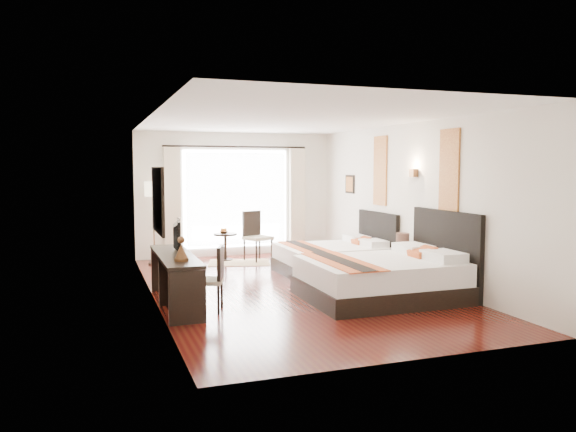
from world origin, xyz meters
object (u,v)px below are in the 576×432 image
object	(u,v)px
vase	(406,252)
television	(173,236)
bed_far	(336,257)
console_desk	(175,280)
window_chair	(257,246)
desk_chair	(209,291)
floor_lamp	(153,194)
table_lamp	(403,240)
side_table	(225,247)
bed_near	(386,276)
nightstand	(402,268)
fruit_bowl	(224,232)

from	to	relation	value
vase	television	world-z (taller)	television
bed_far	console_desk	bearing A→B (deg)	-154.14
bed_far	window_chair	xyz separation A→B (m)	(-1.05, 1.80, 0.03)
vase	bed_far	bearing A→B (deg)	116.28
desk_chair	floor_lamp	xyz separation A→B (m)	(-0.31, 4.17, 1.18)
vase	desk_chair	bearing A→B (deg)	-169.23
table_lamp	console_desk	world-z (taller)	table_lamp
bed_far	side_table	size ratio (longest dim) A/B	3.43
console_desk	window_chair	bearing A→B (deg)	56.60
table_lamp	floor_lamp	xyz separation A→B (m)	(-3.93, 3.31, 0.71)
bed_near	desk_chair	xyz separation A→B (m)	(-2.73, 0.16, -0.06)
nightstand	fruit_bowl	distance (m)	4.13
nightstand	table_lamp	world-z (taller)	table_lamp
nightstand	window_chair	size ratio (longest dim) A/B	0.48
window_chair	table_lamp	bearing A→B (deg)	8.62
bed_near	vase	size ratio (longest dim) A/B	18.37
vase	floor_lamp	bearing A→B (deg)	138.14
floor_lamp	side_table	world-z (taller)	floor_lamp
bed_near	window_chair	xyz separation A→B (m)	(-0.88, 4.04, -0.02)
table_lamp	television	world-z (taller)	television
television	fruit_bowl	distance (m)	3.68
vase	fruit_bowl	size ratio (longest dim) A/B	0.64
floor_lamp	window_chair	size ratio (longest dim) A/B	1.61
fruit_bowl	window_chair	bearing A→B (deg)	-20.21
table_lamp	desk_chair	size ratio (longest dim) A/B	0.40
nightstand	television	xyz separation A→B (m)	(-3.96, -0.00, 0.74)
bed_near	bed_far	size ratio (longest dim) A/B	1.16
bed_far	floor_lamp	size ratio (longest dim) A/B	1.18
side_table	table_lamp	bearing A→B (deg)	-53.40
console_desk	desk_chair	xyz separation A→B (m)	(0.39, -0.49, -0.10)
bed_far	bed_near	bearing A→B (deg)	-94.10
table_lamp	fruit_bowl	size ratio (longest dim) A/B	1.84
console_desk	fruit_bowl	distance (m)	3.97
table_lamp	console_desk	size ratio (longest dim) A/B	0.17
bed_far	floor_lamp	distance (m)	3.99
bed_far	side_table	distance (m)	2.66
nightstand	bed_near	bearing A→B (deg)	-131.66
vase	desk_chair	world-z (taller)	desk_chair
bed_far	floor_lamp	world-z (taller)	floor_lamp
bed_near	vase	xyz separation A→B (m)	(0.85, 0.84, 0.22)
fruit_bowl	floor_lamp	bearing A→B (deg)	178.59
television	vase	bearing A→B (deg)	-84.33
nightstand	television	size ratio (longest dim) A/B	0.63
table_lamp	television	size ratio (longest dim) A/B	0.45
floor_lamp	window_chair	distance (m)	2.45
bed_far	window_chair	distance (m)	2.08
television	desk_chair	size ratio (longest dim) A/B	0.89
desk_chair	window_chair	xyz separation A→B (m)	(1.84, 3.88, 0.05)
television	floor_lamp	xyz separation A→B (m)	(0.06, 3.36, 0.47)
table_lamp	window_chair	bearing A→B (deg)	120.50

